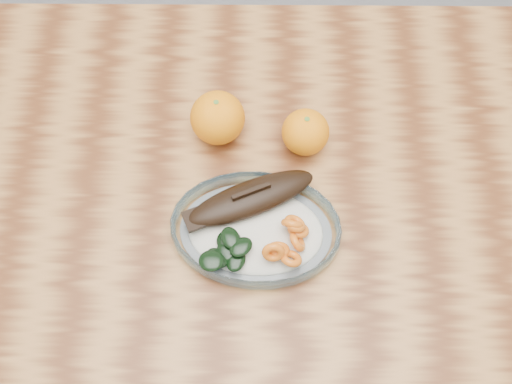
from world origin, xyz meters
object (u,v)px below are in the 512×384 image
at_px(plated_meal, 255,228).
at_px(orange_right, 305,132).
at_px(orange_left, 218,118).
at_px(dining_table, 224,226).

distance_m(plated_meal, orange_right, 0.17).
bearing_deg(orange_right, orange_left, 171.00).
bearing_deg(plated_meal, dining_table, 137.27).
bearing_deg(orange_right, plated_meal, -116.31).
bearing_deg(plated_meal, orange_right, 67.91).
height_order(plated_meal, orange_left, orange_left).
xyz_separation_m(orange_left, orange_right, (0.14, -0.02, -0.01)).
relative_size(plated_meal, orange_right, 6.51).
distance_m(dining_table, orange_right, 0.21).
xyz_separation_m(plated_meal, orange_left, (-0.06, 0.18, 0.03)).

